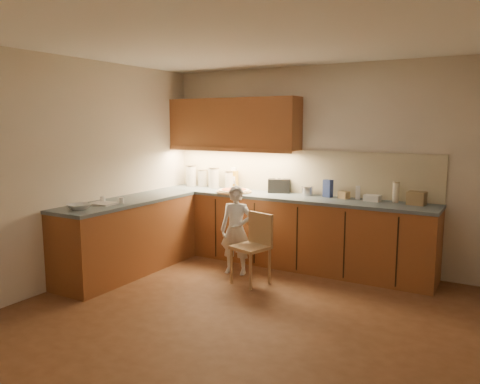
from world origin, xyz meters
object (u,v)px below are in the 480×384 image
at_px(child, 236,230).
at_px(toaster, 279,186).
at_px(oil_jug, 234,179).
at_px(pizza_on_board, 234,191).
at_px(wooden_chair, 254,243).

bearing_deg(child, toaster, 66.45).
xyz_separation_m(child, toaster, (0.17, 0.86, 0.47)).
height_order(oil_jug, toaster, oil_jug).
relative_size(pizza_on_board, toaster, 1.44).
height_order(pizza_on_board, child, pizza_on_board).
bearing_deg(toaster, wooden_chair, -100.59).
xyz_separation_m(pizza_on_board, child, (0.36, -0.56, -0.39)).
relative_size(child, toaster, 3.29).
relative_size(oil_jug, toaster, 0.92).
distance_m(child, wooden_chair, 0.40).
height_order(wooden_chair, toaster, toaster).
height_order(child, wooden_chair, child).
bearing_deg(wooden_chair, child, 168.93).
height_order(pizza_on_board, wooden_chair, pizza_on_board).
distance_m(pizza_on_board, oil_jug, 0.38).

